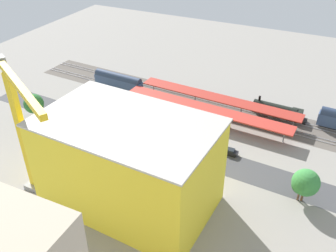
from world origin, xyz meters
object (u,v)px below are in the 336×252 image
Objects in this scene: platform_canopy_far at (218,98)px; locomotive at (280,111)px; box_truck_0 at (116,142)px; construction_building at (129,165)px; platform_canopy_near at (206,108)px; street_tree_0 at (301,185)px; freight_coach_far at (118,81)px; parked_car_1 at (208,146)px; parked_car_0 at (230,152)px; box_truck_1 at (186,158)px; street_tree_2 at (34,104)px; traffic_light at (198,131)px; street_tree_1 at (306,183)px; parked_car_2 at (187,139)px; tower_crane at (22,125)px; parked_car_3 at (163,133)px.

locomotive reaches higher than platform_canopy_far.
platform_canopy_far is at bearing -118.92° from box_truck_0.
platform_canopy_far is at bearing -91.41° from construction_building.
construction_building is (2.63, 38.29, 5.98)m from platform_canopy_near.
street_tree_0 is at bearing 108.00° from locomotive.
construction_building is (3.63, 46.07, 6.12)m from platform_canopy_far.
parked_car_1 is at bearing 154.48° from freight_coach_far.
locomotive is (-18.13, -3.92, -2.04)m from platform_canopy_far.
box_truck_1 is (8.82, 8.40, 0.78)m from parked_car_0.
street_tree_0 is (-29.18, 30.09, 0.38)m from platform_canopy_far.
platform_canopy_far is 54.80m from street_tree_2.
traffic_light reaches higher than platform_canopy_far.
locomotive is 3.78× the size of parked_car_1.
street_tree_0 is (-11.05, 34.00, 2.42)m from locomotive.
construction_building reaches higher than traffic_light.
street_tree_1 reaches higher than platform_canopy_near.
street_tree_0 is 0.98× the size of traffic_light.
street_tree_2 reaches higher than platform_canopy_far.
box_truck_1 is at bearing 97.66° from platform_canopy_near.
platform_canopy_near is at bearing 82.61° from platform_canopy_far.
parked_car_0 is at bearing -136.40° from box_truck_1.
traffic_light is at bearing -171.27° from parked_car_2.
freight_coach_far is 49.02m from parked_car_0.
locomotive reaches higher than box_truck_0.
street_tree_1 is (-64.54, 27.96, 2.01)m from freight_coach_far.
street_tree_0 is at bearing 177.77° from box_truck_1.
box_truck_0 is 19.01m from box_truck_1.
parked_car_0 is 50.30m from tower_crane.
street_tree_0 is (-37.91, 10.03, 3.49)m from parked_car_3.
platform_canopy_near reaches higher than parked_car_2.
freight_coach_far is at bearing -22.42° from parked_car_0.
parked_car_0 is at bearing 175.39° from traffic_light.
construction_building reaches higher than freight_coach_far.
box_truck_1 is (16.28, 32.94, -0.30)m from locomotive.
box_truck_1 is at bearing -1.80° from street_tree_1.
construction_building is 36.95m from street_tree_0.
box_truck_0 reaches higher than parked_car_0.
parked_car_2 is at bearing -68.97° from box_truck_1.
parked_car_1 is 0.67× the size of street_tree_0.
box_truck_1 is (-36.44, 27.07, -1.58)m from freight_coach_far.
platform_canopy_far is 11.97× the size of parked_car_1.
parked_car_1 is 28.24m from construction_building.
tower_crane is (41.70, 56.99, 16.39)m from locomotive.
box_truck_1 is at bearing 111.03° from parked_car_2.
parked_car_3 is 39.37m from street_tree_0.
street_tree_1 is at bearing 163.07° from parked_car_2.
platform_canopy_near is 8.09× the size of street_tree_0.
platform_canopy_near is 12.37m from traffic_light.
locomotive is 3.97× the size of parked_car_0.
parked_car_0 is 58.26m from street_tree_2.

